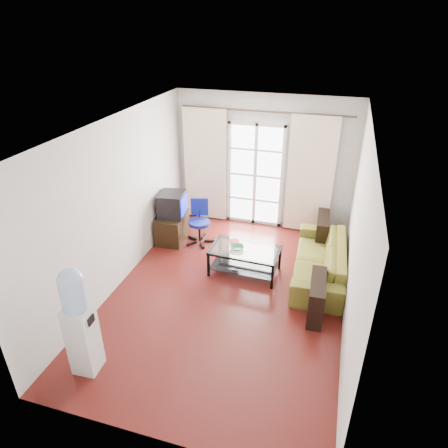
# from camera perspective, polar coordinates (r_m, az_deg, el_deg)

# --- Properties ---
(floor) EXTENTS (5.20, 5.20, 0.00)m
(floor) POSITION_cam_1_polar(r_m,az_deg,el_deg) (6.53, 0.50, -9.90)
(floor) COLOR #5E1B16
(floor) RESTS_ON ground
(ceiling) EXTENTS (5.20, 5.20, 0.00)m
(ceiling) POSITION_cam_1_polar(r_m,az_deg,el_deg) (5.32, 0.63, 13.71)
(ceiling) COLOR white
(ceiling) RESTS_ON wall_back
(wall_back) EXTENTS (3.60, 0.02, 2.70)m
(wall_back) POSITION_cam_1_polar(r_m,az_deg,el_deg) (8.14, 5.69, 8.76)
(wall_back) COLOR silver
(wall_back) RESTS_ON floor
(wall_front) EXTENTS (3.60, 0.02, 2.70)m
(wall_front) POSITION_cam_1_polar(r_m,az_deg,el_deg) (3.83, -10.76, -16.73)
(wall_front) COLOR silver
(wall_front) RESTS_ON floor
(wall_left) EXTENTS (0.02, 5.20, 2.70)m
(wall_left) POSITION_cam_1_polar(r_m,az_deg,el_deg) (6.48, -14.94, 2.74)
(wall_left) COLOR silver
(wall_left) RESTS_ON floor
(wall_right) EXTENTS (0.02, 5.20, 2.70)m
(wall_right) POSITION_cam_1_polar(r_m,az_deg,el_deg) (5.64, 18.43, -1.75)
(wall_right) COLOR silver
(wall_right) RESTS_ON floor
(french_door) EXTENTS (1.16, 0.06, 2.15)m
(french_door) POSITION_cam_1_polar(r_m,az_deg,el_deg) (8.21, 4.49, 6.94)
(french_door) COLOR white
(french_door) RESTS_ON wall_back
(curtain_rod) EXTENTS (3.30, 0.04, 0.04)m
(curtain_rod) POSITION_cam_1_polar(r_m,az_deg,el_deg) (7.76, 5.90, 15.72)
(curtain_rod) COLOR #4C3F2D
(curtain_rod) RESTS_ON wall_back
(curtain_left) EXTENTS (0.90, 0.07, 2.35)m
(curtain_left) POSITION_cam_1_polar(r_m,az_deg,el_deg) (8.37, -2.68, 8.33)
(curtain_left) COLOR #FFEDCD
(curtain_left) RESTS_ON curtain_rod
(curtain_right) EXTENTS (0.90, 0.07, 2.35)m
(curtain_right) POSITION_cam_1_polar(r_m,az_deg,el_deg) (7.96, 12.21, 6.67)
(curtain_right) COLOR #FFEDCD
(curtain_right) RESTS_ON curtain_rod
(radiator) EXTENTS (0.64, 0.12, 0.64)m
(radiator) POSITION_cam_1_polar(r_m,az_deg,el_deg) (8.34, 10.61, 1.28)
(radiator) COLOR gray
(radiator) RESTS_ON floor
(sofa) EXTENTS (2.14, 0.97, 0.61)m
(sofa) POSITION_cam_1_polar(r_m,az_deg,el_deg) (6.99, 13.51, -4.94)
(sofa) COLOR brown
(sofa) RESTS_ON floor
(coffee_table) EXTENTS (1.19, 0.71, 0.47)m
(coffee_table) POSITION_cam_1_polar(r_m,az_deg,el_deg) (6.85, 2.99, -4.80)
(coffee_table) COLOR silver
(coffee_table) RESTS_ON floor
(bowl) EXTENTS (0.35, 0.35, 0.06)m
(bowl) POSITION_cam_1_polar(r_m,az_deg,el_deg) (6.74, 1.87, -3.41)
(bowl) COLOR green
(bowl) RESTS_ON coffee_table
(book) EXTENTS (0.30, 0.32, 0.02)m
(book) POSITION_cam_1_polar(r_m,az_deg,el_deg) (6.92, 0.86, -2.67)
(book) COLOR #B32316
(book) RESTS_ON coffee_table
(remote) EXTENTS (0.15, 0.05, 0.02)m
(remote) POSITION_cam_1_polar(r_m,az_deg,el_deg) (6.86, 1.60, -3.04)
(remote) COLOR black
(remote) RESTS_ON coffee_table
(tv_stand) EXTENTS (0.54, 0.77, 0.54)m
(tv_stand) POSITION_cam_1_polar(r_m,az_deg,el_deg) (7.91, -7.40, -0.50)
(tv_stand) COLOR black
(tv_stand) RESTS_ON floor
(crt_tv) EXTENTS (0.56, 0.56, 0.46)m
(crt_tv) POSITION_cam_1_polar(r_m,az_deg,el_deg) (7.70, -7.58, 2.81)
(crt_tv) COLOR black
(crt_tv) RESTS_ON tv_stand
(task_chair) EXTENTS (0.72, 0.72, 0.86)m
(task_chair) POSITION_cam_1_polar(r_m,az_deg,el_deg) (7.81, -3.50, -0.83)
(task_chair) COLOR black
(task_chair) RESTS_ON floor
(water_cooler) EXTENTS (0.34, 0.32, 1.51)m
(water_cooler) POSITION_cam_1_polar(r_m,az_deg,el_deg) (5.16, -20.00, -12.73)
(water_cooler) COLOR silver
(water_cooler) RESTS_ON floor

